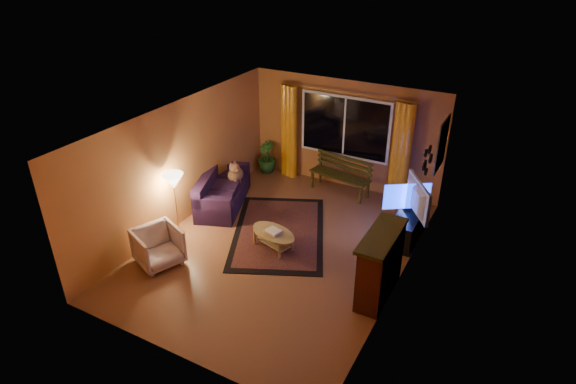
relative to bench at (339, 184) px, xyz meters
The scene contains 22 objects.
floor 2.59m from the bench, 92.34° to the right, with size 4.50×6.00×0.02m, color brown.
ceiling 3.45m from the bench, 92.34° to the right, with size 4.50×6.00×0.02m, color white.
wall_back 1.13m from the bench, 103.58° to the left, with size 4.50×0.02×2.50m, color #BA713A.
wall_left 3.65m from the bench, 132.57° to the right, with size 0.02×6.00×2.50m, color #BA713A.
wall_right 3.51m from the bench, 50.08° to the right, with size 0.02×6.00×2.50m, color #BA713A.
window 1.30m from the bench, 105.85° to the left, with size 2.00×0.02×1.30m, color black.
curtain_rod 2.07m from the bench, 107.92° to the left, with size 0.03×0.03×3.20m, color #BF8C3F.
curtain_left 1.74m from the bench, 168.16° to the left, with size 0.36×0.36×2.24m, color orange.
curtain_right 1.57m from the bench, 13.77° to the left, with size 0.36×0.36×2.24m, color orange.
bench is the anchor object (origin of this frame).
potted_plant 2.04m from the bench, behind, with size 0.44×0.44×0.79m, color #235B1E.
sofa 2.64m from the bench, 139.90° to the right, with size 0.80×1.87×0.76m, color black.
dog 2.38m from the bench, 147.01° to the right, with size 0.36×0.49×0.53m, color #966241, non-canonical shape.
armchair 4.40m from the bench, 113.86° to the right, with size 0.74×0.69×0.76m, color beige.
floor_lamp 3.77m from the bench, 124.22° to the right, with size 0.21×0.21×1.28m, color #BF8C3F.
rug 2.17m from the bench, 100.49° to the right, with size 1.75×2.76×0.02m, color #702A02.
coffee_table 2.65m from the bench, 94.64° to the right, with size 0.97×0.97×0.35m, color #A58A4F.
tv_console 2.18m from the bench, 29.52° to the right, with size 0.44×1.32×0.55m, color black.
television 2.28m from the bench, 29.52° to the right, with size 1.13×0.15×0.65m, color black.
fireplace 3.57m from the bench, 56.83° to the right, with size 0.40×1.20×1.10m, color maroon.
mirror_cluster 2.93m from the bench, 31.20° to the right, with size 0.06×0.60×0.56m, color black, non-canonical shape.
painting 2.56m from the bench, ahead, with size 0.04×0.76×0.96m, color #E05218.
Camera 1 is at (3.70, -6.56, 5.20)m, focal length 30.00 mm.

